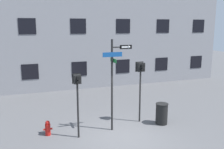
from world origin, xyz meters
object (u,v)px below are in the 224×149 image
at_px(street_sign_pole, 114,77).
at_px(pedestrian_signal_right, 141,75).
at_px(pedestrian_signal_left, 77,89).
at_px(fire_hydrant, 48,128).
at_px(trash_bin, 162,114).

distance_m(street_sign_pole, pedestrian_signal_right, 1.61).
bearing_deg(pedestrian_signal_left, fire_hydrant, 151.40).
distance_m(pedestrian_signal_left, trash_bin, 4.38).
distance_m(pedestrian_signal_left, fire_hydrant, 2.26).
bearing_deg(pedestrian_signal_left, pedestrian_signal_right, 13.11).
xyz_separation_m(street_sign_pole, pedestrian_signal_left, (-1.67, -0.25, -0.32)).
distance_m(pedestrian_signal_right, trash_bin, 2.12).
distance_m(pedestrian_signal_left, pedestrian_signal_right, 3.30).
distance_m(street_sign_pole, trash_bin, 3.08).
distance_m(street_sign_pole, fire_hydrant, 3.59).
xyz_separation_m(street_sign_pole, fire_hydrant, (-2.87, 0.40, -2.11)).
relative_size(pedestrian_signal_left, fire_hydrant, 4.15).
relative_size(pedestrian_signal_right, fire_hydrant, 4.49).
height_order(street_sign_pole, pedestrian_signal_right, street_sign_pole).
bearing_deg(street_sign_pole, trash_bin, -3.06).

